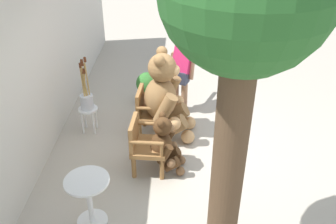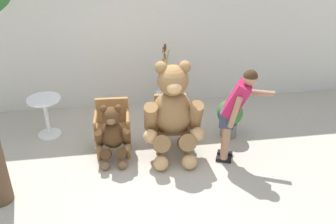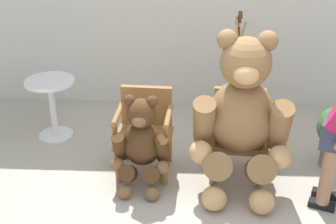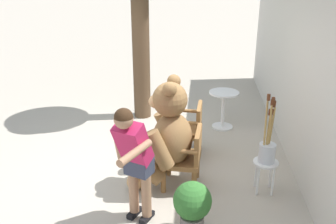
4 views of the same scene
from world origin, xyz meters
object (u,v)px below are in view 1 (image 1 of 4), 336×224
(teddy_bear_small, at_px, (165,144))
(patio_tree, at_px, (249,6))
(wooden_chair_left, at_px, (145,144))
(round_side_table, at_px, (89,196))
(wooden_chair_right, at_px, (150,111))
(teddy_bear_large, at_px, (165,96))
(white_stool, at_px, (89,113))
(brush_bucket, at_px, (86,98))
(potted_plant, at_px, (147,86))
(person_visitor, at_px, (183,66))

(teddy_bear_small, relative_size, patio_tree, 0.25)
(wooden_chair_left, bearing_deg, round_side_table, 151.23)
(wooden_chair_left, xyz_separation_m, round_side_table, (-1.12, 0.61, -0.01))
(wooden_chair_left, height_order, wooden_chair_right, same)
(teddy_bear_large, height_order, patio_tree, patio_tree)
(wooden_chair_left, height_order, white_stool, wooden_chair_left)
(patio_tree, bearing_deg, brush_bucket, 40.19)
(patio_tree, bearing_deg, round_side_table, 76.61)
(brush_bucket, xyz_separation_m, potted_plant, (0.98, -0.96, -0.28))
(person_visitor, bearing_deg, brush_bucket, 116.72)
(white_stool, bearing_deg, teddy_bear_large, -92.76)
(teddy_bear_small, bearing_deg, teddy_bear_large, 1.65)
(teddy_bear_small, bearing_deg, round_side_table, 140.79)
(wooden_chair_left, distance_m, brush_bucket, 1.49)
(wooden_chair_right, distance_m, brush_bucket, 1.11)
(teddy_bear_small, relative_size, brush_bucket, 1.00)
(person_visitor, xyz_separation_m, white_stool, (-0.82, 1.64, -0.56))
(person_visitor, distance_m, patio_tree, 3.94)
(wooden_chair_right, height_order, teddy_bear_large, teddy_bear_large)
(brush_bucket, height_order, potted_plant, brush_bucket)
(wooden_chair_right, bearing_deg, potted_plant, 7.04)
(person_visitor, relative_size, white_stool, 3.35)
(person_visitor, height_order, round_side_table, person_visitor)
(potted_plant, bearing_deg, wooden_chair_right, -172.96)
(wooden_chair_right, bearing_deg, patio_tree, -157.12)
(wooden_chair_left, height_order, person_visitor, person_visitor)
(teddy_bear_small, height_order, potted_plant, teddy_bear_small)
(wooden_chair_right, distance_m, round_side_table, 2.15)
(round_side_table, bearing_deg, brush_bucket, 12.54)
(patio_tree, bearing_deg, potted_plant, 18.44)
(wooden_chair_right, height_order, brush_bucket, brush_bucket)
(wooden_chair_left, xyz_separation_m, brush_bucket, (1.00, 1.08, 0.21))
(wooden_chair_left, bearing_deg, teddy_bear_small, -91.23)
(wooden_chair_left, bearing_deg, person_visitor, -16.82)
(teddy_bear_small, xyz_separation_m, round_side_table, (-1.11, 0.91, -0.02))
(wooden_chair_right, xyz_separation_m, person_visitor, (0.88, -0.55, 0.45))
(patio_tree, relative_size, potted_plant, 5.63)
(white_stool, distance_m, round_side_table, 2.17)
(wooden_chair_left, xyz_separation_m, patio_tree, (-1.51, -1.04, 2.49))
(potted_plant, bearing_deg, patio_tree, -161.56)
(teddy_bear_small, xyz_separation_m, white_stool, (1.01, 1.38, -0.11))
(white_stool, bearing_deg, brush_bucket, -127.29)
(white_stool, bearing_deg, potted_plant, -44.27)
(wooden_chair_left, relative_size, round_side_table, 1.19)
(wooden_chair_left, bearing_deg, patio_tree, -145.53)
(wooden_chair_right, height_order, patio_tree, patio_tree)
(round_side_table, xyz_separation_m, potted_plant, (3.10, -0.49, -0.05))
(teddy_bear_small, height_order, white_stool, teddy_bear_small)
(person_visitor, distance_m, white_stool, 1.91)
(person_visitor, xyz_separation_m, brush_bucket, (-0.82, 1.63, -0.24))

